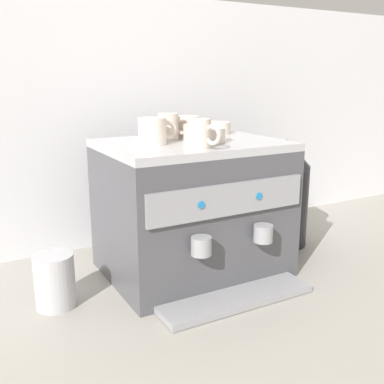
{
  "coord_description": "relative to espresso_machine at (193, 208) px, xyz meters",
  "views": [
    {
      "loc": [
        -0.67,
        -1.22,
        0.62
      ],
      "look_at": [
        0.0,
        0.0,
        0.26
      ],
      "focal_mm": 42.53,
      "sensor_mm": 36.0,
      "label": 1
    }
  ],
  "objects": [
    {
      "name": "ceramic_cup_1",
      "position": [
        -0.04,
        0.08,
        0.26
      ],
      "size": [
        0.1,
        0.06,
        0.08
      ],
      "color": "beige",
      "rests_on": "espresso_machine"
    },
    {
      "name": "ceramic_bowl_0",
      "position": [
        0.02,
        -0.03,
        0.24
      ],
      "size": [
        0.13,
        0.13,
        0.04
      ],
      "color": "beige",
      "rests_on": "espresso_machine"
    },
    {
      "name": "ground_plane",
      "position": [
        0.0,
        0.0,
        -0.21
      ],
      "size": [
        4.0,
        4.0,
        0.0
      ],
      "primitive_type": "plane",
      "color": "#9E998E"
    },
    {
      "name": "ceramic_cup_0",
      "position": [
        0.04,
        0.1,
        0.25
      ],
      "size": [
        0.12,
        0.08,
        0.07
      ],
      "color": "beige",
      "rests_on": "espresso_machine"
    },
    {
      "name": "tiled_backsplash_wall",
      "position": [
        0.0,
        0.38,
        0.24
      ],
      "size": [
        2.8,
        0.03,
        0.9
      ],
      "primitive_type": "cube",
      "color": "silver",
      "rests_on": "ground_plane"
    },
    {
      "name": "espresso_machine",
      "position": [
        0.0,
        0.0,
        0.0
      ],
      "size": [
        0.54,
        0.52,
        0.43
      ],
      "color": "#4C4C51",
      "rests_on": "ground_plane"
    },
    {
      "name": "coffee_grinder",
      "position": [
        0.42,
        0.05,
        -0.01
      ],
      "size": [
        0.18,
        0.18,
        0.4
      ],
      "color": "black",
      "rests_on": "ground_plane"
    },
    {
      "name": "ceramic_bowl_1",
      "position": [
        0.17,
        0.13,
        0.23
      ],
      "size": [
        0.1,
        0.1,
        0.04
      ],
      "color": "beige",
      "rests_on": "espresso_machine"
    },
    {
      "name": "milk_pitcher",
      "position": [
        -0.45,
        -0.03,
        -0.14
      ],
      "size": [
        0.11,
        0.11,
        0.15
      ],
      "primitive_type": "cylinder",
      "color": "#B7B7BC",
      "rests_on": "ground_plane"
    },
    {
      "name": "ceramic_cup_3",
      "position": [
        -0.05,
        -0.13,
        0.26
      ],
      "size": [
        0.06,
        0.1,
        0.08
      ],
      "color": "beige",
      "rests_on": "espresso_machine"
    },
    {
      "name": "ceramic_cup_2",
      "position": [
        -0.13,
        -0.0,
        0.25
      ],
      "size": [
        0.13,
        0.08,
        0.08
      ],
      "color": "beige",
      "rests_on": "espresso_machine"
    }
  ]
}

